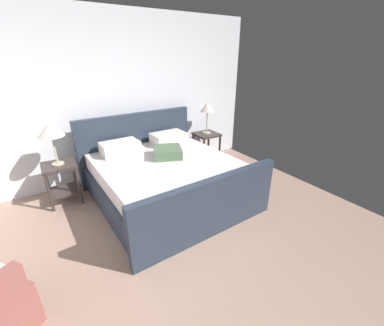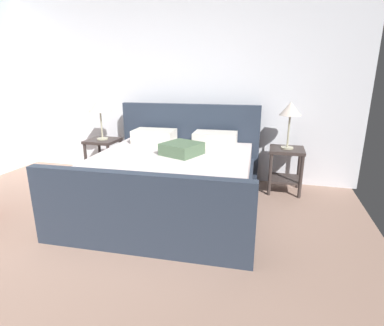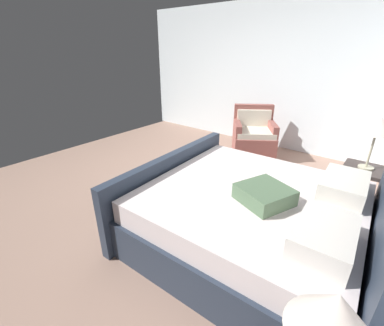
{
  "view_description": "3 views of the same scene",
  "coord_description": "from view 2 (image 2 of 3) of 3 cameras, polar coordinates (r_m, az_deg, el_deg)",
  "views": [
    {
      "loc": [
        -1.06,
        -1.5,
        2.01
      ],
      "look_at": [
        0.48,
        0.95,
        0.75
      ],
      "focal_mm": 23.26,
      "sensor_mm": 36.0,
      "label": 1
    },
    {
      "loc": [
        1.48,
        -1.72,
        1.55
      ],
      "look_at": [
        0.71,
        1.17,
        0.66
      ],
      "focal_mm": 28.38,
      "sensor_mm": 36.0,
      "label": 2
    },
    {
      "loc": [
        2.37,
        2.32,
        1.86
      ],
      "look_at": [
        0.39,
        0.74,
        0.72
      ],
      "focal_mm": 24.04,
      "sensor_mm": 36.0,
      "label": 3
    }
  ],
  "objects": [
    {
      "name": "nightstand_right",
      "position": [
        4.22,
        17.2,
        0.04
      ],
      "size": [
        0.44,
        0.44,
        0.6
      ],
      "color": "#382F2C",
      "rests_on": "ground"
    },
    {
      "name": "ground_plane",
      "position": [
        2.75,
        -22.24,
        -19.3
      ],
      "size": [
        5.23,
        5.35,
        0.02
      ],
      "primitive_type": "cube",
      "color": "#9E7C6A"
    },
    {
      "name": "bed",
      "position": [
        3.62,
        -3.84,
        -2.88
      ],
      "size": [
        2.1,
        2.22,
        1.13
      ],
      "color": "#293343",
      "rests_on": "ground"
    },
    {
      "name": "nightstand_left",
      "position": [
        4.77,
        -16.26,
        1.97
      ],
      "size": [
        0.44,
        0.44,
        0.6
      ],
      "color": "#382F2C",
      "rests_on": "ground"
    },
    {
      "name": "table_lamp_left",
      "position": [
        4.65,
        -16.95,
        10.22
      ],
      "size": [
        0.34,
        0.34,
        0.6
      ],
      "color": "#B7B293",
      "rests_on": "nightstand_left"
    },
    {
      "name": "table_lamp_right",
      "position": [
        4.09,
        18.02,
        9.37
      ],
      "size": [
        0.28,
        0.28,
        0.6
      ],
      "color": "#B7B293",
      "rests_on": "nightstand_right"
    },
    {
      "name": "wall_back",
      "position": [
        4.7,
        -3.5,
        14.02
      ],
      "size": [
        5.35,
        0.12,
        2.69
      ],
      "primitive_type": "cube",
      "color": "white",
      "rests_on": "ground"
    }
  ]
}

